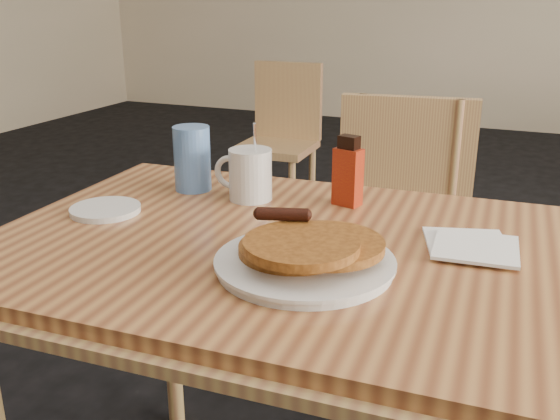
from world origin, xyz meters
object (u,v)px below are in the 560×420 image
(chair_wall_extra, at_px, (282,128))
(syrup_bottle, at_px, (348,173))
(main_table, at_px, (301,265))
(coffee_mug, at_px, (249,174))
(blue_tumbler, at_px, (192,158))
(pancake_plate, at_px, (306,255))
(chair_main_far, at_px, (396,222))

(chair_wall_extra, relative_size, syrup_bottle, 5.56)
(main_table, xyz_separation_m, chair_wall_extra, (-0.89, 2.07, -0.22))
(chair_wall_extra, xyz_separation_m, syrup_bottle, (0.90, -1.83, 0.33))
(chair_wall_extra, height_order, coffee_mug, coffee_mug)
(blue_tumbler, bearing_deg, coffee_mug, -5.40)
(pancake_plate, relative_size, coffee_mug, 1.70)
(chair_main_far, relative_size, syrup_bottle, 5.98)
(chair_wall_extra, bearing_deg, blue_tumbler, -75.32)
(main_table, height_order, blue_tumbler, blue_tumbler)
(pancake_plate, bearing_deg, chair_wall_extra, 113.34)
(main_table, distance_m, chair_main_far, 0.78)
(chair_main_far, relative_size, pancake_plate, 3.02)
(pancake_plate, height_order, blue_tumbler, blue_tumbler)
(syrup_bottle, distance_m, blue_tumbler, 0.36)
(coffee_mug, bearing_deg, main_table, -35.53)
(main_table, bearing_deg, pancake_plate, -65.76)
(chair_main_far, xyz_separation_m, syrup_bottle, (-0.00, -0.53, 0.29))
(chair_main_far, height_order, blue_tumbler, blue_tumbler)
(chair_wall_extra, height_order, pancake_plate, pancake_plate)
(pancake_plate, bearing_deg, coffee_mug, 129.06)
(chair_main_far, distance_m, coffee_mug, 0.67)
(chair_main_far, bearing_deg, blue_tumbler, -129.24)
(main_table, relative_size, syrup_bottle, 8.12)
(blue_tumbler, bearing_deg, chair_main_far, 57.42)
(main_table, relative_size, coffee_mug, 6.96)
(pancake_plate, height_order, syrup_bottle, syrup_bottle)
(chair_main_far, bearing_deg, coffee_mug, -116.73)
(coffee_mug, relative_size, blue_tumbler, 1.20)
(blue_tumbler, bearing_deg, main_table, -31.18)
(chair_wall_extra, height_order, blue_tumbler, blue_tumbler)
(chair_main_far, xyz_separation_m, blue_tumbler, (-0.36, -0.56, 0.29))
(chair_main_far, xyz_separation_m, pancake_plate, (0.03, -0.87, 0.25))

